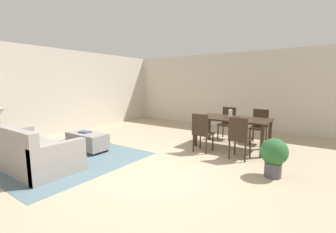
% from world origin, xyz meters
% --- Properties ---
extents(ground_plane, '(10.80, 10.80, 0.00)m').
position_xyz_m(ground_plane, '(0.00, 0.00, 0.00)').
color(ground_plane, tan).
extents(wall_back, '(9.00, 0.12, 2.70)m').
position_xyz_m(wall_back, '(0.00, 5.00, 1.35)').
color(wall_back, beige).
rests_on(wall_back, ground_plane).
extents(wall_left, '(0.12, 11.00, 2.70)m').
position_xyz_m(wall_left, '(-4.50, 0.50, 1.35)').
color(wall_left, beige).
rests_on(wall_left, ground_plane).
extents(area_rug, '(3.00, 2.80, 0.01)m').
position_xyz_m(area_rug, '(-2.06, -0.56, 0.00)').
color(area_rug, slate).
rests_on(area_rug, ground_plane).
extents(couch, '(2.11, 0.98, 0.86)m').
position_xyz_m(couch, '(-2.05, -1.25, 0.28)').
color(couch, gray).
rests_on(couch, ground_plane).
extents(ottoman_table, '(1.06, 0.49, 0.43)m').
position_xyz_m(ottoman_table, '(-2.07, 0.07, 0.25)').
color(ottoman_table, gray).
rests_on(ottoman_table, ground_plane).
extents(side_table, '(0.40, 0.40, 0.54)m').
position_xyz_m(side_table, '(-3.41, -1.23, 0.43)').
color(side_table, brown).
rests_on(side_table, ground_plane).
extents(dining_table, '(1.75, 0.95, 0.76)m').
position_xyz_m(dining_table, '(0.71, 2.34, 0.67)').
color(dining_table, '#332319').
rests_on(dining_table, ground_plane).
extents(dining_chair_near_left, '(0.41, 0.41, 0.92)m').
position_xyz_m(dining_chair_near_left, '(0.26, 1.54, 0.52)').
color(dining_chair_near_left, '#332319').
rests_on(dining_chair_near_left, ground_plane).
extents(dining_chair_near_right, '(0.41, 0.41, 0.92)m').
position_xyz_m(dining_chair_near_right, '(1.15, 1.51, 0.52)').
color(dining_chair_near_right, '#332319').
rests_on(dining_chair_near_right, ground_plane).
extents(dining_chair_far_left, '(0.42, 0.42, 0.92)m').
position_xyz_m(dining_chair_far_left, '(0.28, 3.18, 0.52)').
color(dining_chair_far_left, '#332319').
rests_on(dining_chair_far_left, ground_plane).
extents(dining_chair_far_right, '(0.40, 0.40, 0.92)m').
position_xyz_m(dining_chair_far_right, '(1.17, 3.16, 0.52)').
color(dining_chair_far_right, '#332319').
rests_on(dining_chair_far_right, ground_plane).
extents(vase_centerpiece, '(0.09, 0.09, 0.21)m').
position_xyz_m(vase_centerpiece, '(0.65, 2.32, 0.86)').
color(vase_centerpiece, silver).
rests_on(vase_centerpiece, dining_table).
extents(book_on_ottoman, '(0.29, 0.24, 0.03)m').
position_xyz_m(book_on_ottoman, '(-2.14, 0.07, 0.45)').
color(book_on_ottoman, '#3F4C72').
rests_on(book_on_ottoman, ottoman_table).
extents(potted_plant, '(0.46, 0.46, 0.69)m').
position_xyz_m(potted_plant, '(1.94, 0.95, 0.40)').
color(potted_plant, '#4C4C51').
rests_on(potted_plant, ground_plane).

